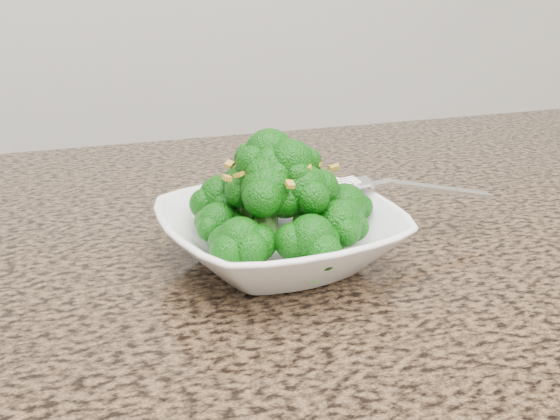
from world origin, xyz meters
name	(u,v)px	position (x,y,z in m)	size (l,w,h in m)	color
granite_counter	(266,313)	(0.00, 0.30, 0.89)	(1.64, 1.04, 0.03)	brown
bowl	(280,237)	(0.03, 0.36, 0.93)	(0.20, 0.20, 0.05)	white
broccoli_pile	(280,167)	(0.03, 0.36, 0.99)	(0.18, 0.18, 0.08)	#0E5E0A
garlic_topping	(280,119)	(0.03, 0.36, 1.03)	(0.11, 0.11, 0.01)	gold
fork	(385,183)	(0.14, 0.38, 0.96)	(0.19, 0.03, 0.01)	silver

